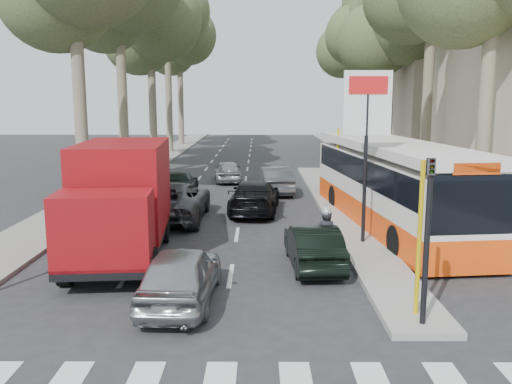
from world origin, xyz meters
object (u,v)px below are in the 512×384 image
Objects in this scene: red_truck at (121,199)px; motorcycle at (326,237)px; city_bus at (392,182)px; silver_hatchback at (181,274)px; dark_hatchback at (313,246)px.

motorcycle is (6.03, -0.43, -1.05)m from red_truck.
city_bus is 6.26× the size of motorcycle.
city_bus is at bearing 19.54° from red_truck.
red_truck reaches higher than city_bus.
city_bus reaches higher than silver_hatchback.
red_truck is 9.92m from city_bus.
silver_hatchback is 2.02× the size of motorcycle.
motorcycle reaches higher than dark_hatchback.
silver_hatchback is 10.30m from city_bus.
city_bus is (9.02, 4.12, -0.12)m from red_truck.
dark_hatchback is 5.82m from red_truck.
city_bus reaches higher than motorcycle.
red_truck is at bearing -11.67° from dark_hatchback.
motorcycle reaches higher than silver_hatchback.
city_bus is at bearing -127.90° from dark_hatchback.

